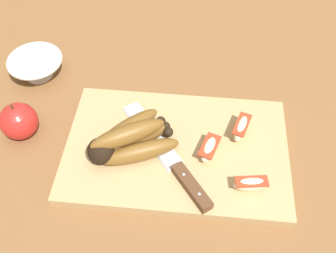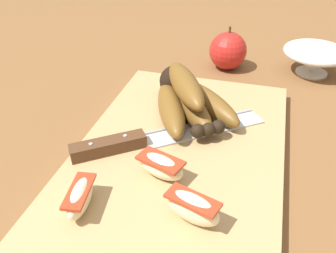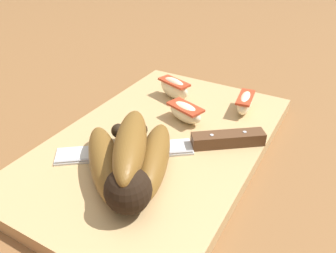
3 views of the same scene
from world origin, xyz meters
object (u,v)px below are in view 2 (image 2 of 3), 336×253
object	(u,v)px
apple_wedge_far	(192,208)
ceramic_bowl	(314,59)
chefs_knife	(143,139)
apple_wedge_middle	(80,197)
apple_wedge_near	(161,166)
banana_bunch	(187,98)
whole_apple	(228,51)

from	to	relation	value
apple_wedge_far	ceramic_bowl	bearing A→B (deg)	-17.36
chefs_knife	apple_wedge_middle	size ratio (longest dim) A/B	3.77
apple_wedge_near	apple_wedge_middle	bearing A→B (deg)	137.09
banana_bunch	apple_wedge_near	bearing A→B (deg)	-179.04
chefs_knife	apple_wedge_far	bearing A→B (deg)	-141.34
apple_wedge_far	whole_apple	bearing A→B (deg)	3.16
chefs_knife	apple_wedge_far	xyz separation A→B (m)	(-0.12, -0.09, 0.01)
chefs_knife	whole_apple	world-z (taller)	whole_apple
apple_wedge_middle	apple_wedge_far	distance (m)	0.12
whole_apple	banana_bunch	bearing A→B (deg)	172.22
apple_wedge_far	chefs_knife	bearing A→B (deg)	38.66
apple_wedge_middle	whole_apple	xyz separation A→B (m)	(0.45, -0.10, 0.00)
chefs_knife	apple_wedge_near	distance (m)	0.07
apple_wedge_near	chefs_knife	bearing A→B (deg)	35.91
banana_bunch	whole_apple	size ratio (longest dim) A/B	2.02
chefs_knife	whole_apple	size ratio (longest dim) A/B	2.80
apple_wedge_near	ceramic_bowl	size ratio (longest dim) A/B	0.54
apple_wedge_middle	whole_apple	distance (m)	0.46
apple_wedge_near	whole_apple	distance (m)	0.37
apple_wedge_middle	apple_wedge_near	bearing A→B (deg)	-42.91
whole_apple	ceramic_bowl	xyz separation A→B (m)	(0.02, -0.17, -0.01)
apple_wedge_middle	whole_apple	size ratio (longest dim) A/B	0.74
apple_wedge_far	banana_bunch	bearing A→B (deg)	14.55
apple_wedge_middle	apple_wedge_far	size ratio (longest dim) A/B	0.97
apple_wedge_near	whole_apple	size ratio (longest dim) A/B	0.77
chefs_knife	apple_wedge_near	size ratio (longest dim) A/B	3.64
chefs_knife	whole_apple	bearing A→B (deg)	-12.44
banana_bunch	whole_apple	xyz separation A→B (m)	(0.22, -0.03, -0.01)
apple_wedge_far	whole_apple	size ratio (longest dim) A/B	0.77
apple_wedge_far	apple_wedge_middle	bearing A→B (deg)	96.86
apple_wedge_far	ceramic_bowl	size ratio (longest dim) A/B	0.54
apple_wedge_middle	chefs_knife	bearing A→B (deg)	-11.61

